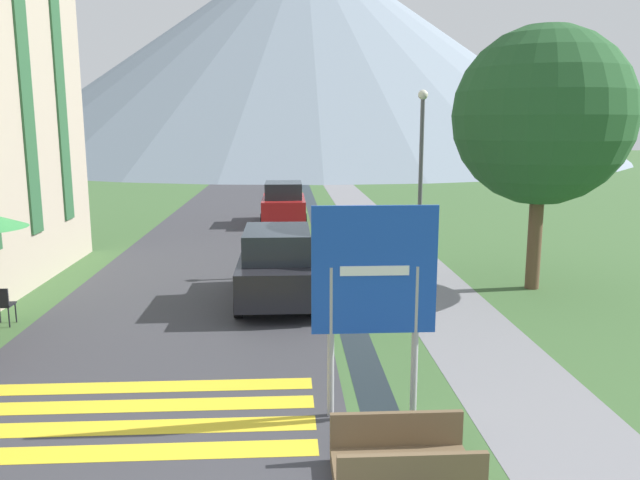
% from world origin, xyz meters
% --- Properties ---
extents(ground_plane, '(160.00, 160.00, 0.00)m').
position_xyz_m(ground_plane, '(0.00, 20.00, 0.00)').
color(ground_plane, '#3D6033').
extents(road, '(6.40, 60.00, 0.01)m').
position_xyz_m(road, '(-2.50, 30.00, 0.00)').
color(road, '#38383D').
rests_on(road, ground_plane).
extents(footpath, '(2.20, 60.00, 0.01)m').
position_xyz_m(footpath, '(3.60, 30.00, 0.00)').
color(footpath, slate).
rests_on(footpath, ground_plane).
extents(drainage_channel, '(0.60, 60.00, 0.00)m').
position_xyz_m(drainage_channel, '(1.20, 30.00, 0.00)').
color(drainage_channel, black).
rests_on(drainage_channel, ground_plane).
extents(crosswalk_marking, '(5.44, 2.54, 0.01)m').
position_xyz_m(crosswalk_marking, '(-2.50, 4.06, 0.01)').
color(crosswalk_marking, yellow).
rests_on(crosswalk_marking, ground_plane).
extents(mountain_distant, '(78.99, 78.99, 27.65)m').
position_xyz_m(mountain_distant, '(2.58, 79.45, 13.82)').
color(mountain_distant, gray).
rests_on(mountain_distant, ground_plane).
extents(road_sign, '(1.80, 0.11, 3.13)m').
position_xyz_m(road_sign, '(1.07, 3.92, 1.98)').
color(road_sign, '#9E9EA3').
rests_on(road_sign, ground_plane).
extents(footbridge, '(1.70, 1.10, 0.65)m').
position_xyz_m(footbridge, '(1.20, 2.15, 0.23)').
color(footbridge, brown).
rests_on(footbridge, ground_plane).
extents(parked_car_near, '(1.90, 4.12, 1.82)m').
position_xyz_m(parked_car_near, '(-0.40, 10.04, 0.91)').
color(parked_car_near, black).
rests_on(parked_car_near, ground_plane).
extents(parked_car_far, '(1.93, 3.82, 1.82)m').
position_xyz_m(parked_car_far, '(-0.28, 22.32, 0.91)').
color(parked_car_far, '#A31919').
rests_on(parked_car_far, ground_plane).
extents(cafe_chair_middle, '(0.40, 0.40, 0.85)m').
position_xyz_m(cafe_chair_middle, '(-6.25, 8.49, 0.51)').
color(cafe_chair_middle, black).
rests_on(cafe_chair_middle, ground_plane).
extents(streetlamp, '(0.28, 0.28, 5.21)m').
position_xyz_m(streetlamp, '(3.68, 13.01, 3.09)').
color(streetlamp, '#515156').
rests_on(streetlamp, ground_plane).
extents(tree_by_path, '(4.49, 4.49, 6.71)m').
position_xyz_m(tree_by_path, '(6.28, 10.97, 4.45)').
color(tree_by_path, brown).
rests_on(tree_by_path, ground_plane).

